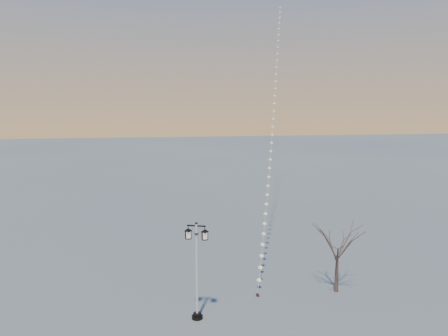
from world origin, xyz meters
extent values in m
plane|color=#5A5C5B|center=(0.00, 0.00, 0.00)|extent=(300.00, 300.00, 0.00)
cylinder|color=black|center=(-2.39, 0.05, 0.09)|extent=(0.62, 0.62, 0.18)
cylinder|color=black|center=(-2.39, 0.05, 0.25)|extent=(0.44, 0.44, 0.15)
cylinder|color=beige|center=(-2.39, 0.05, 2.92)|extent=(0.14, 0.14, 5.18)
cylinder|color=black|center=(-2.39, 0.05, 4.91)|extent=(0.22, 0.22, 0.07)
cube|color=black|center=(-2.39, 0.05, 5.35)|extent=(1.00, 0.43, 0.07)
sphere|color=black|center=(-2.39, 0.05, 5.48)|extent=(0.15, 0.15, 0.15)
pyramid|color=black|center=(-2.82, 0.22, 5.18)|extent=(0.49, 0.49, 0.15)
cube|color=beige|center=(-2.82, 0.22, 4.84)|extent=(0.29, 0.29, 0.38)
cube|color=black|center=(-2.82, 0.22, 4.63)|extent=(0.33, 0.33, 0.04)
pyramid|color=black|center=(-1.96, -0.11, 5.18)|extent=(0.49, 0.49, 0.15)
cube|color=beige|center=(-1.96, -0.11, 4.84)|extent=(0.29, 0.29, 0.38)
cube|color=black|center=(-1.96, -0.11, 4.63)|extent=(0.33, 0.33, 0.04)
cone|color=#453329|center=(6.79, 1.93, 1.21)|extent=(0.28, 0.28, 2.41)
cylinder|color=black|center=(1.65, 2.15, 0.09)|extent=(0.19, 0.19, 0.19)
cylinder|color=black|center=(1.65, 2.15, 0.12)|extent=(0.03, 0.03, 0.23)
cone|color=orange|center=(7.97, 20.28, 12.98)|extent=(0.07, 0.07, 0.26)
cylinder|color=white|center=(1.65, 2.15, 0.56)|extent=(0.01, 0.01, 0.74)
camera|label=1|loc=(-4.82, -21.78, 11.66)|focal=33.47mm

